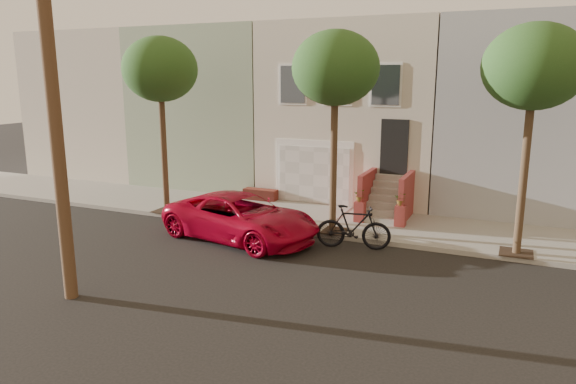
% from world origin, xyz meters
% --- Properties ---
extents(ground, '(90.00, 90.00, 0.00)m').
position_xyz_m(ground, '(0.00, 0.00, 0.00)').
color(ground, black).
rests_on(ground, ground).
extents(sidewalk, '(40.00, 3.70, 0.15)m').
position_xyz_m(sidewalk, '(0.00, 5.35, 0.07)').
color(sidewalk, gray).
rests_on(sidewalk, ground).
extents(house_row, '(33.10, 11.70, 7.00)m').
position_xyz_m(house_row, '(0.00, 11.19, 3.64)').
color(house_row, '#BAAE9F').
rests_on(house_row, sidewalk).
extents(tree_left, '(2.70, 2.57, 6.30)m').
position_xyz_m(tree_left, '(-5.50, 3.90, 5.26)').
color(tree_left, '#2D2116').
rests_on(tree_left, sidewalk).
extents(tree_mid, '(2.70, 2.57, 6.30)m').
position_xyz_m(tree_mid, '(1.00, 3.90, 5.26)').
color(tree_mid, '#2D2116').
rests_on(tree_mid, sidewalk).
extents(tree_right, '(2.70, 2.57, 6.30)m').
position_xyz_m(tree_right, '(6.50, 3.90, 5.26)').
color(tree_right, '#2D2116').
rests_on(tree_right, sidewalk).
extents(pickup_truck, '(5.55, 3.40, 1.44)m').
position_xyz_m(pickup_truck, '(-1.50, 2.33, 0.72)').
color(pickup_truck, '#AF0421').
rests_on(pickup_truck, ground).
extents(motorcycle, '(2.29, 1.05, 1.33)m').
position_xyz_m(motorcycle, '(2.01, 2.86, 0.67)').
color(motorcycle, black).
rests_on(motorcycle, ground).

